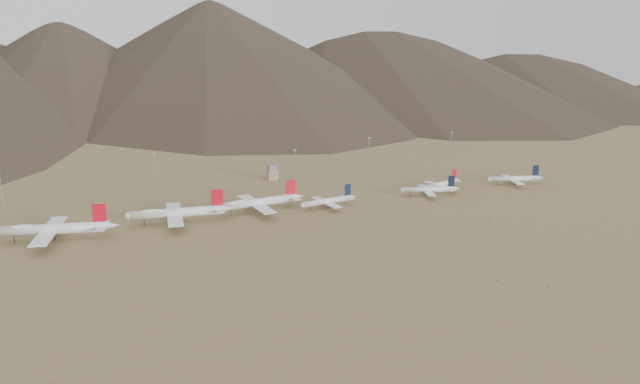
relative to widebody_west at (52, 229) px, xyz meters
name	(u,v)px	position (x,y,z in m)	size (l,w,h in m)	color
ground	(287,226)	(133.94, -25.76, -7.25)	(3000.00, 3000.00, 0.00)	#9B8350
mountain_ridge	(123,10)	(133.94, 874.24, 142.75)	(4400.00, 1000.00, 300.00)	#46382A
widebody_west	(52,229)	(0.00, 0.00, 0.00)	(69.76, 54.82, 21.04)	white
widebody_centre	(177,213)	(72.29, 6.63, -0.34)	(67.33, 52.30, 20.06)	white
widebody_east	(258,202)	(126.53, 10.83, -0.65)	(64.38, 49.79, 19.14)	white
narrowbody_a	(328,201)	(173.96, 2.22, -2.53)	(43.97, 31.96, 14.57)	white
narrowbody_b	(429,189)	(254.51, 2.47, -2.47)	(43.16, 32.11, 14.74)	white
narrowbody_c	(442,184)	(273.24, 14.49, -2.89)	(39.21, 29.21, 13.43)	white
narrowbody_d	(515,179)	(334.13, 5.39, -2.36)	(44.50, 32.97, 15.09)	white
control_tower	(272,173)	(163.94, 94.24, -1.94)	(8.00, 8.00, 12.00)	gray
mast_far_west	(1,187)	(-31.49, 87.19, 6.95)	(2.00, 0.60, 25.70)	gray
mast_west	(155,167)	(74.47, 113.00, 6.95)	(2.00, 0.60, 25.70)	gray
mast_centre	(295,164)	(179.30, 81.66, 6.95)	(2.00, 0.60, 25.70)	gray
mast_east	(369,150)	(258.82, 109.54, 6.95)	(2.00, 0.60, 25.70)	gray
mast_far_east	(451,144)	(342.95, 107.09, 6.95)	(2.00, 0.60, 25.70)	gray
desert_scrub	(299,277)	(112.14, -105.92, -6.93)	(379.44, 182.19, 0.84)	brown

